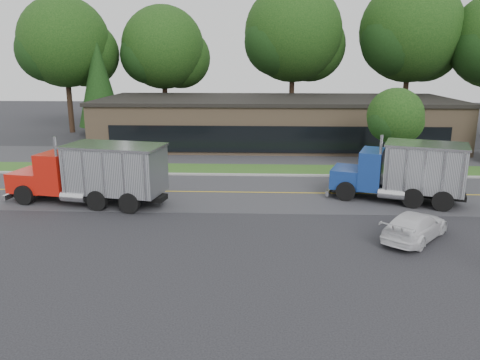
{
  "coord_description": "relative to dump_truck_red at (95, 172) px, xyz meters",
  "views": [
    {
      "loc": [
        0.52,
        -18.14,
        7.86
      ],
      "look_at": [
        -0.45,
        5.08,
        1.8
      ],
      "focal_mm": 35.0,
      "sensor_mm": 36.0,
      "label": 1
    }
  ],
  "objects": [
    {
      "name": "tree_far_b",
      "position": [
        -1.39,
        27.66,
        6.77
      ],
      "size": [
        9.43,
        8.87,
        13.45
      ],
      "color": "#382619",
      "rests_on": "ground"
    },
    {
      "name": "tree_far_a",
      "position": [
        -11.38,
        25.67,
        7.26
      ],
      "size": [
        9.96,
        9.37,
        14.21
      ],
      "color": "#382619",
      "rests_on": "ground"
    },
    {
      "name": "tree_far_c",
      "position": [
        12.63,
        27.68,
        8.18
      ],
      "size": [
        10.97,
        10.33,
        15.66
      ],
      "color": "#382619",
      "rests_on": "ground"
    },
    {
      "name": "far_parking",
      "position": [
        8.47,
        13.55,
        -1.81
      ],
      "size": [
        60.0,
        7.0,
        0.02
      ],
      "primitive_type": "cube",
      "color": "#4A4A4E",
      "rests_on": "ground"
    },
    {
      "name": "tree_verge",
      "position": [
        18.53,
        8.6,
        1.95
      ],
      "size": [
        4.15,
        3.9,
        5.91
      ],
      "color": "#382619",
      "rests_on": "ground"
    },
    {
      "name": "road",
      "position": [
        8.47,
        2.55,
        -1.81
      ],
      "size": [
        60.0,
        8.0,
        0.02
      ],
      "primitive_type": "cube",
      "color": "#4A4A4E",
      "rests_on": "ground"
    },
    {
      "name": "strip_mall",
      "position": [
        10.47,
        19.55,
        0.19
      ],
      "size": [
        32.0,
        12.0,
        4.0
      ],
      "primitive_type": "cube",
      "color": "#8B7055",
      "rests_on": "ground"
    },
    {
      "name": "curb",
      "position": [
        8.47,
        6.75,
        -1.81
      ],
      "size": [
        60.0,
        0.3,
        0.12
      ],
      "primitive_type": "cube",
      "color": "#9E9E99",
      "rests_on": "ground"
    },
    {
      "name": "grass_verge",
      "position": [
        8.47,
        8.55,
        -1.81
      ],
      "size": [
        60.0,
        3.4,
        0.03
      ],
      "primitive_type": "cube",
      "color": "#386322",
      "rests_on": "ground"
    },
    {
      "name": "center_line",
      "position": [
        8.47,
        2.55,
        -1.81
      ],
      "size": [
        60.0,
        0.12,
        0.01
      ],
      "primitive_type": "cube",
      "color": "gold",
      "rests_on": "ground"
    },
    {
      "name": "dump_truck_red",
      "position": [
        0.0,
        0.0,
        0.0
      ],
      "size": [
        9.13,
        4.15,
        3.36
      ],
      "rotation": [
        0.0,
        0.0,
        2.95
      ],
      "color": "black",
      "rests_on": "ground"
    },
    {
      "name": "ground",
      "position": [
        8.47,
        -6.45,
        -1.81
      ],
      "size": [
        140.0,
        140.0,
        0.0
      ],
      "primitive_type": "plane",
      "color": "#36363B",
      "rests_on": "ground"
    },
    {
      "name": "rally_car",
      "position": [
        15.97,
        -4.65,
        -1.19
      ],
      "size": [
        4.07,
        4.41,
        1.24
      ],
      "primitive_type": "imported",
      "rotation": [
        0.0,
        0.0,
        2.45
      ],
      "color": "silver",
      "rests_on": "ground"
    },
    {
      "name": "tree_far_d",
      "position": [
        24.64,
        26.68,
        8.28
      ],
      "size": [
        11.08,
        10.42,
        15.8
      ],
      "color": "#382619",
      "rests_on": "ground"
    },
    {
      "name": "evergreen_left",
      "position": [
        -7.53,
        23.55,
        3.79
      ],
      "size": [
        4.48,
        4.48,
        10.18
      ],
      "color": "#382619",
      "rests_on": "ground"
    },
    {
      "name": "dump_truck_blue",
      "position": [
        17.16,
        1.17,
        -0.01
      ],
      "size": [
        7.54,
        4.72,
        3.36
      ],
      "rotation": [
        0.0,
        0.0,
        2.8
      ],
      "color": "black",
      "rests_on": "ground"
    }
  ]
}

